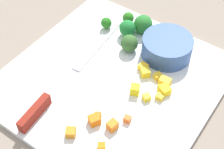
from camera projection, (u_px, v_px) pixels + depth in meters
ground_plane at (112, 82)px, 0.68m from camera, size 4.00×4.00×0.00m
cutting_board at (112, 80)px, 0.68m from camera, size 0.41×0.40×0.01m
prep_bowl at (167, 47)px, 0.70m from camera, size 0.11×0.11×0.04m
chef_knife at (55, 91)px, 0.64m from camera, size 0.35×0.05×0.02m
carrot_dice_0 at (102, 147)px, 0.56m from camera, size 0.02×0.02×0.01m
carrot_dice_1 at (71, 132)px, 0.58m from camera, size 0.02×0.02×0.01m
carrot_dice_2 at (94, 120)px, 0.60m from camera, size 0.03×0.02×0.02m
carrot_dice_3 at (112, 125)px, 0.59m from camera, size 0.02×0.02×0.02m
carrot_dice_4 at (127, 119)px, 0.60m from camera, size 0.01×0.01×0.01m
carrot_dice_5 at (98, 116)px, 0.61m from camera, size 0.02×0.02×0.01m
pepper_dice_0 at (160, 97)px, 0.64m from camera, size 0.01×0.01×0.01m
pepper_dice_1 at (158, 76)px, 0.67m from camera, size 0.02×0.02×0.01m
pepper_dice_2 at (143, 67)px, 0.68m from camera, size 0.02×0.02×0.01m
pepper_dice_3 at (135, 90)px, 0.64m from camera, size 0.02×0.02×0.02m
pepper_dice_4 at (145, 73)px, 0.67m from camera, size 0.02×0.02×0.02m
pepper_dice_5 at (147, 97)px, 0.63m from camera, size 0.02×0.02×0.01m
pepper_dice_6 at (165, 82)px, 0.66m from camera, size 0.02×0.02×0.02m
pepper_dice_7 at (165, 90)px, 0.64m from camera, size 0.03×0.03×0.02m
broccoli_floret_0 at (106, 23)px, 0.76m from camera, size 0.02×0.02×0.03m
broccoli_floret_1 at (127, 28)px, 0.74m from camera, size 0.04×0.04×0.04m
broccoli_floret_2 at (129, 43)px, 0.71m from camera, size 0.04×0.04×0.04m
broccoli_floret_3 at (143, 24)px, 0.75m from camera, size 0.04×0.04×0.04m
broccoli_floret_4 at (128, 18)px, 0.77m from camera, size 0.03×0.03×0.03m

